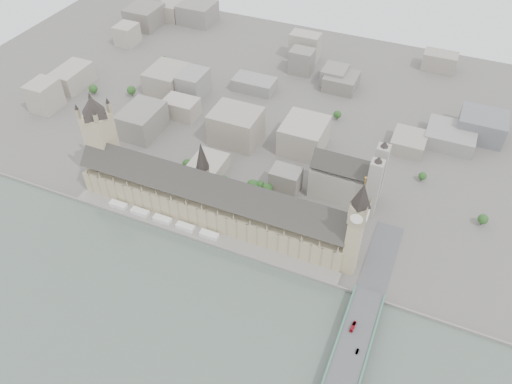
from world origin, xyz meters
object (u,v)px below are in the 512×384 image
at_px(palace_of_westminster, 211,199).
at_px(car_silver, 357,351).
at_px(westminster_bridge, 345,371).
at_px(victoria_tower, 100,136).
at_px(westminster_abbey, 348,179).
at_px(red_bus_north, 353,327).
at_px(elizabeth_tower, 357,223).

relative_size(palace_of_westminster, car_silver, 56.42).
bearing_deg(car_silver, westminster_bridge, -102.43).
height_order(palace_of_westminster, westminster_bridge, palace_of_westminster).
relative_size(victoria_tower, westminster_abbey, 1.47).
bearing_deg(westminster_bridge, car_silver, 74.60).
xyz_separation_m(westminster_bridge, red_bus_north, (-4.04, 33.86, 6.52)).
height_order(westminster_bridge, car_silver, car_silver).
xyz_separation_m(red_bus_north, car_silver, (8.26, -18.53, -0.62)).
bearing_deg(victoria_tower, westminster_bridge, -21.78).
bearing_deg(elizabeth_tower, red_bus_north, -72.05).
xyz_separation_m(palace_of_westminster, elizabeth_tower, (138.00, -11.70, 35.38)).
relative_size(elizabeth_tower, car_silver, 22.89).
bearing_deg(westminster_abbey, elizabeth_tower, -72.71).
relative_size(palace_of_westminster, red_bus_north, 26.40).
distance_m(elizabeth_tower, red_bus_north, 79.71).
distance_m(red_bus_north, car_silver, 20.30).
bearing_deg(car_silver, red_bus_north, 117.00).
bearing_deg(red_bus_north, victoria_tower, 168.90).
height_order(elizabeth_tower, westminster_abbey, elizabeth_tower).
bearing_deg(elizabeth_tower, westminster_bridge, -75.89).
bearing_deg(palace_of_westminster, elizabeth_tower, -4.85).
distance_m(palace_of_westminster, car_silver, 190.28).
height_order(palace_of_westminster, victoria_tower, victoria_tower).
distance_m(westminster_bridge, red_bus_north, 34.72).
distance_m(westminster_abbey, car_silver, 176.64).
distance_m(elizabeth_tower, westminster_abbey, 96.91).
bearing_deg(westminster_bridge, red_bus_north, 96.80).
xyz_separation_m(elizabeth_tower, victoria_tower, (-260.00, 18.00, -2.88)).
bearing_deg(elizabeth_tower, car_silver, -70.60).
bearing_deg(westminster_abbey, car_silver, -71.70).
xyz_separation_m(victoria_tower, westminster_bridge, (284.00, -113.50, -50.08)).
bearing_deg(victoria_tower, westminster_abbey, 16.50).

